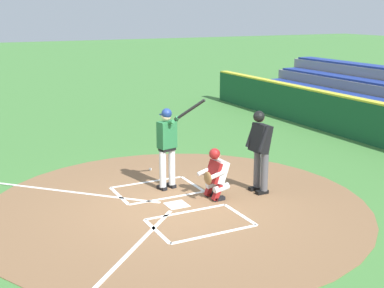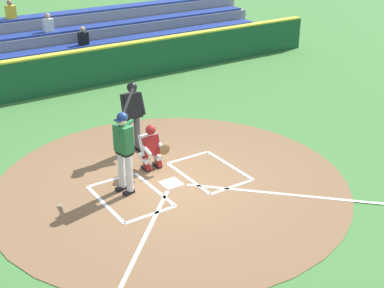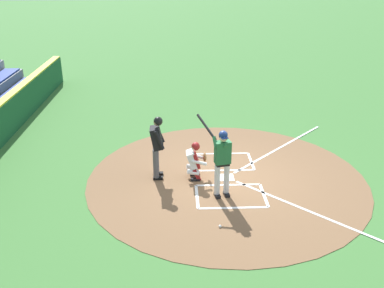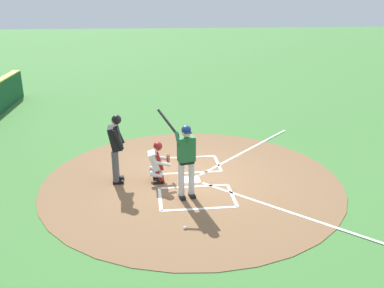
% 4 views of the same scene
% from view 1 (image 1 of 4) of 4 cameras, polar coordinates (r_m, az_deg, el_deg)
% --- Properties ---
extents(ground_plane, '(120.00, 120.00, 0.00)m').
position_cam_1_polar(ground_plane, '(10.95, -1.69, -6.74)').
color(ground_plane, '#427A38').
extents(dirt_circle, '(8.00, 8.00, 0.01)m').
position_cam_1_polar(dirt_circle, '(10.95, -1.69, -6.71)').
color(dirt_circle, brown).
rests_on(dirt_circle, ground).
extents(home_plate_and_chalk, '(7.93, 4.91, 0.01)m').
position_cam_1_polar(home_plate_and_chalk, '(10.63, -6.02, -7.41)').
color(home_plate_and_chalk, white).
rests_on(home_plate_and_chalk, dirt_circle).
extents(batter, '(0.84, 0.88, 2.13)m').
position_cam_1_polar(batter, '(11.59, -2.69, 0.17)').
color(batter, silver).
rests_on(batter, ground).
extents(catcher, '(0.60, 0.60, 1.13)m').
position_cam_1_polar(catcher, '(11.13, 2.58, -3.17)').
color(catcher, black).
rests_on(catcher, ground).
extents(plate_umpire, '(0.58, 0.41, 1.86)m').
position_cam_1_polar(plate_umpire, '(11.47, 7.48, -0.21)').
color(plate_umpire, '#4C4C51').
rests_on(plate_umpire, ground).
extents(baseball, '(0.07, 0.07, 0.07)m').
position_cam_1_polar(baseball, '(13.25, -4.59, -2.79)').
color(baseball, white).
rests_on(baseball, ground).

